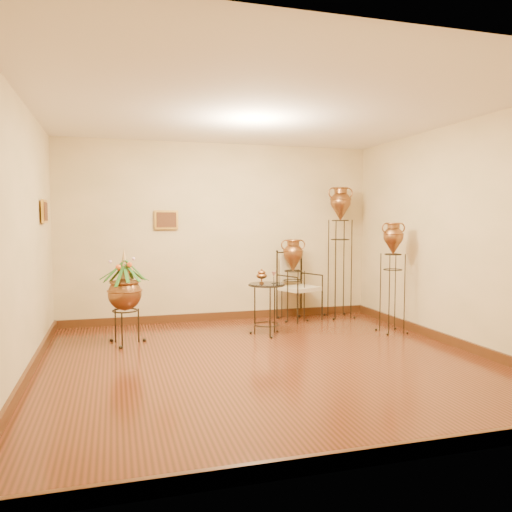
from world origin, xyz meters
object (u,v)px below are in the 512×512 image
object	(u,v)px
side_table	(266,308)
amphora_tall	(340,251)
planter_urn	(125,290)
armchair	(300,285)
amphora_mid	(393,276)

from	to	relation	value
side_table	amphora_tall	bearing A→B (deg)	30.22
planter_urn	armchair	distance (m)	2.87
amphora_tall	amphora_mid	size ratio (longest dim) A/B	1.36
amphora_mid	amphora_tall	bearing A→B (deg)	100.52
amphora_tall	armchair	world-z (taller)	amphora_tall
planter_urn	side_table	bearing A→B (deg)	-0.23
amphora_tall	planter_urn	distance (m)	3.56
amphora_mid	planter_urn	distance (m)	3.68
planter_urn	armchair	bearing A→B (deg)	17.97
armchair	side_table	bearing A→B (deg)	-154.90
amphora_mid	side_table	size ratio (longest dim) A/B	1.74
armchair	planter_urn	bearing A→B (deg)	176.04
planter_urn	armchair	xyz separation A→B (m)	(2.73, 0.89, -0.15)
amphora_mid	armchair	size ratio (longest dim) A/B	1.44
amphora_mid	armchair	world-z (taller)	amphora_mid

